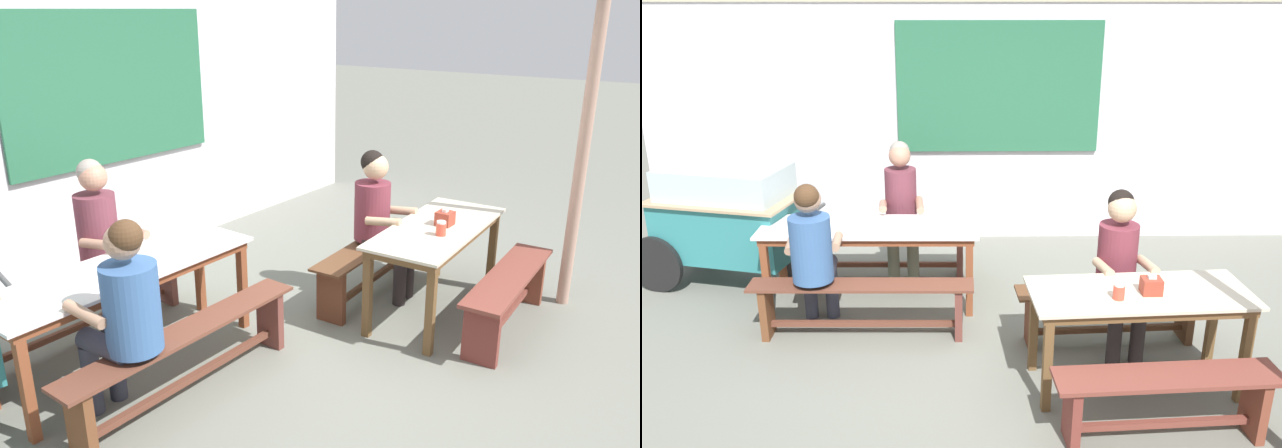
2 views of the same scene
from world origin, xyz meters
TOP-DOWN VIEW (x-y plane):
  - ground_plane at (0.00, 0.00)m, footprint 40.00×40.00m
  - backdrop_wall at (0.00, 2.66)m, footprint 7.35×0.23m
  - dining_table_far at (-1.09, 0.97)m, footprint 1.89×0.63m
  - dining_table_near at (0.90, -0.35)m, footprint 1.54×0.72m
  - bench_far_back at (-1.08, 1.57)m, footprint 1.80×0.34m
  - bench_far_front at (-1.10, 0.37)m, footprint 1.79×0.28m
  - bench_near_back at (0.86, 0.25)m, footprint 1.50×0.37m
  - bench_near_front at (0.94, -0.95)m, footprint 1.42×0.39m
  - food_cart at (-2.49, 1.47)m, footprint 1.79×1.13m
  - person_left_back_turned at (-1.47, 0.44)m, footprint 0.45×0.55m
  - person_right_near_table at (0.89, 0.18)m, footprint 0.45×0.53m
  - person_center_facing at (-0.85, 1.49)m, footprint 0.43×0.54m
  - tissue_box at (0.97, -0.37)m, footprint 0.13×0.12m
  - condiment_jar at (0.73, -0.46)m, footprint 0.08×0.08m
  - soup_bowl at (-1.13, 1.00)m, footprint 0.13×0.13m

SIDE VIEW (x-z plane):
  - ground_plane at x=0.00m, z-range 0.00..0.00m
  - bench_near_back at x=0.86m, z-range 0.06..0.53m
  - bench_far_front at x=-1.10m, z-range 0.07..0.54m
  - bench_near_front at x=0.94m, z-range 0.08..0.54m
  - bench_far_back at x=-1.08m, z-range 0.09..0.55m
  - dining_table_near at x=0.90m, z-range 0.28..1.02m
  - dining_table_far at x=-1.09m, z-range 0.29..1.02m
  - food_cart at x=-2.49m, z-range 0.10..1.23m
  - person_right_near_table at x=0.89m, z-range 0.10..1.36m
  - person_left_back_turned at x=-1.47m, z-range 0.09..1.38m
  - soup_bowl at x=-1.13m, z-range 0.73..0.77m
  - person_center_facing at x=-0.85m, z-range 0.09..1.43m
  - condiment_jar at x=0.73m, z-range 0.73..0.84m
  - tissue_box at x=0.97m, z-range 0.72..0.86m
  - backdrop_wall at x=0.00m, z-range 0.07..2.80m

